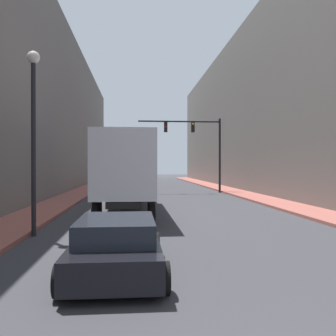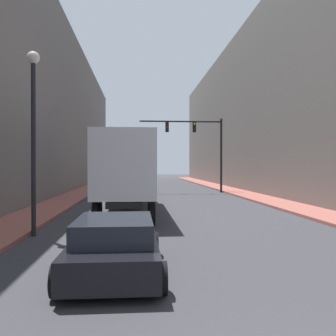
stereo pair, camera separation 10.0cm
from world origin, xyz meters
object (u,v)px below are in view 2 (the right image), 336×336
(semi_truck, at_px, (127,170))
(traffic_signal_gantry, at_px, (202,141))
(street_lamp, at_px, (33,117))
(sedan_car, at_px, (115,246))

(semi_truck, bearing_deg, traffic_signal_gantry, 63.52)
(traffic_signal_gantry, height_order, street_lamp, traffic_signal_gantry)
(semi_truck, xyz_separation_m, traffic_signal_gantry, (6.35, 12.76, 2.48))
(sedan_car, xyz_separation_m, street_lamp, (-3.09, 4.72, 3.53))
(sedan_car, distance_m, street_lamp, 6.66)
(traffic_signal_gantry, bearing_deg, street_lamp, -115.07)
(semi_truck, xyz_separation_m, street_lamp, (-3.05, -7.34, 1.94))
(street_lamp, bearing_deg, semi_truck, 67.44)
(traffic_signal_gantry, relative_size, street_lamp, 1.17)
(semi_truck, height_order, sedan_car, semi_truck)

